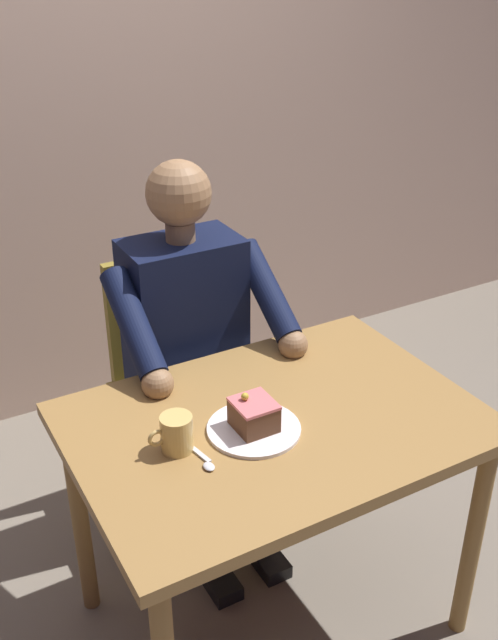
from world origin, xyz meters
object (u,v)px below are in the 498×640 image
(chair, at_px, (176,375))
(cake_slice, at_px, (254,415))
(dessert_spoon, at_px, (203,459))
(dining_table, at_px, (275,446))
(seated_person, at_px, (196,357))
(coffee_cup, at_px, (176,433))

(chair, xyz_separation_m, cake_slice, (0.08, 0.68, 0.28))
(chair, relative_size, dessert_spoon, 6.43)
(dining_table, relative_size, seated_person, 0.82)
(seated_person, bearing_deg, chair, -90.00)
(dining_table, relative_size, coffee_cup, 9.16)
(chair, xyz_separation_m, dessert_spoon, (0.24, 0.72, 0.23))
(seated_person, bearing_deg, coffee_cup, 59.75)
(chair, height_order, cake_slice, chair)
(coffee_cup, distance_m, dessert_spoon, 0.09)
(dining_table, relative_size, chair, 1.15)
(chair, distance_m, dessert_spoon, 0.79)
(dessert_spoon, bearing_deg, dining_table, -165.04)
(chair, bearing_deg, dessert_spoon, 71.39)
(chair, distance_m, cake_slice, 0.73)
(coffee_cup, bearing_deg, cake_slice, 172.88)
(cake_slice, bearing_deg, coffee_cup, -7.12)
(dessert_spoon, bearing_deg, cake_slice, -164.75)
(coffee_cup, relative_size, dessert_spoon, 0.81)
(dining_table, xyz_separation_m, chair, (0.00, -0.66, -0.14))
(seated_person, distance_m, dessert_spoon, 0.60)
(dining_table, distance_m, chair, 0.67)
(dining_table, distance_m, dessert_spoon, 0.27)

